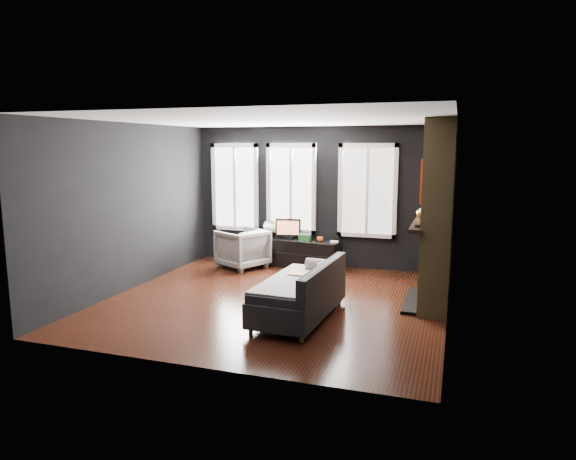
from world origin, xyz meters
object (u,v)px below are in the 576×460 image
(sofa, at_px, (299,290))
(monitor, at_px, (288,228))
(mantel_vase, at_px, (422,211))
(mug, at_px, (320,239))
(armchair, at_px, (242,247))
(media_console, at_px, (300,253))
(book, at_px, (330,237))

(sofa, bearing_deg, monitor, 114.15)
(monitor, relative_size, mantel_vase, 2.54)
(monitor, height_order, mug, monitor)
(armchair, relative_size, media_console, 0.53)
(book, bearing_deg, media_console, 175.40)
(book, distance_m, mantel_vase, 2.19)
(sofa, bearing_deg, mug, 102.13)
(book, bearing_deg, monitor, 176.06)
(media_console, bearing_deg, mantel_vase, -19.38)
(armchair, distance_m, media_console, 1.13)
(armchair, distance_m, mug, 1.50)
(sofa, distance_m, book, 2.85)
(armchair, xyz_separation_m, mantel_vase, (3.38, -0.78, 0.91))
(sofa, relative_size, mantel_vase, 9.21)
(monitor, height_order, mantel_vase, mantel_vase)
(armchair, height_order, mantel_vase, mantel_vase)
(armchair, relative_size, monitor, 1.64)
(media_console, xyz_separation_m, mug, (0.41, -0.08, 0.33))
(armchair, height_order, book, armchair)
(media_console, relative_size, monitor, 3.11)
(sofa, height_order, armchair, armchair)
(media_console, relative_size, book, 7.78)
(book, bearing_deg, armchair, -167.77)
(armchair, bearing_deg, mantel_vase, 104.72)
(monitor, xyz_separation_m, mantel_vase, (2.59, -1.20, 0.56))
(sofa, bearing_deg, media_console, 109.68)
(media_console, distance_m, mantel_vase, 2.83)
(sofa, distance_m, media_console, 3.01)
(sofa, xyz_separation_m, mug, (-0.44, 2.80, 0.20))
(monitor, bearing_deg, media_console, -10.77)
(book, bearing_deg, mantel_vase, -33.35)
(media_console, bearing_deg, sofa, -65.84)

